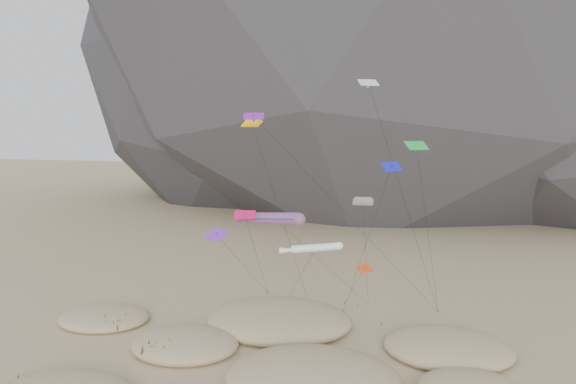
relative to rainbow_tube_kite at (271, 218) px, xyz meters
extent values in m
ellipsoid|color=#2B2B30|center=(-34.62, 113.31, 30.45)|extent=(136.20, 127.83, 116.00)
ellipsoid|color=#CCB789|center=(-8.55, -2.28, -12.99)|extent=(11.14, 9.47, 2.48)
ellipsoid|color=#CCB789|center=(5.71, -7.56, -12.73)|extent=(15.61, 13.27, 3.66)
ellipsoid|color=#CCB789|center=(-0.87, 6.36, -12.84)|extent=(16.69, 14.19, 3.17)
ellipsoid|color=#CCB789|center=(17.51, 2.96, -12.96)|extent=(12.95, 11.00, 2.64)
ellipsoid|color=#CCB789|center=(-21.04, 3.10, -13.08)|extent=(10.69, 9.09, 2.08)
ellipsoid|color=black|center=(-9.96, -5.04, -12.75)|extent=(2.56, 2.19, 0.77)
ellipsoid|color=black|center=(-6.78, -1.50, -12.85)|extent=(2.21, 1.89, 0.66)
ellipsoid|color=black|center=(4.12, -4.53, -12.45)|extent=(3.66, 3.13, 1.10)
ellipsoid|color=black|center=(7.01, -3.66, -12.55)|extent=(2.76, 2.36, 0.83)
ellipsoid|color=black|center=(2.14, -6.86, -12.65)|extent=(2.74, 2.34, 0.82)
ellipsoid|color=black|center=(0.93, 6.32, -12.55)|extent=(2.92, 2.50, 0.88)
ellipsoid|color=black|center=(1.64, 3.38, -12.65)|extent=(2.51, 2.15, 0.75)
ellipsoid|color=black|center=(15.83, 2.88, -12.85)|extent=(2.03, 1.74, 0.61)
ellipsoid|color=black|center=(14.33, 0.99, -12.95)|extent=(2.10, 1.79, 0.63)
ellipsoid|color=black|center=(-19.06, 1.87, -13.05)|extent=(2.49, 2.13, 0.75)
ellipsoid|color=black|center=(-18.20, 0.65, -13.15)|extent=(1.81, 1.55, 0.54)
cylinder|color=#3F2D1E|center=(-1.62, 12.17, -13.40)|extent=(0.08, 0.08, 0.30)
cylinder|color=#3F2D1E|center=(5.31, 15.87, -13.40)|extent=(0.08, 0.08, 0.30)
cylinder|color=#3F2D1E|center=(5.63, 12.83, -13.40)|extent=(0.08, 0.08, 0.30)
cylinder|color=#3F2D1E|center=(7.14, 14.95, -13.40)|extent=(0.08, 0.08, 0.30)
cylinder|color=#3F2D1E|center=(10.47, 9.46, -13.40)|extent=(0.08, 0.08, 0.30)
cylinder|color=#3F2D1E|center=(-5.36, 17.87, -13.40)|extent=(0.08, 0.08, 0.30)
cylinder|color=#3F2D1E|center=(16.88, 15.27, -13.40)|extent=(0.08, 0.08, 0.30)
cylinder|color=#3F2D1E|center=(-8.75, 11.97, -13.40)|extent=(0.08, 0.08, 0.30)
cylinder|color=#F85B1A|center=(0.27, -0.14, 0.04)|extent=(6.44, 4.00, 1.87)
sphere|color=#F85B1A|center=(3.18, -1.59, 0.30)|extent=(1.25, 1.25, 1.25)
cone|color=#F85B1A|center=(-2.94, 1.45, -0.29)|extent=(2.90, 2.16, 1.34)
cylinder|color=black|center=(4.14, 8.50, -6.76)|extent=(7.76, 17.30, 13.61)
cylinder|color=white|center=(4.46, 0.03, -2.76)|extent=(4.80, 1.81, 1.08)
sphere|color=white|center=(6.76, 0.56, -2.57)|extent=(0.79, 0.79, 0.79)
cone|color=white|center=(1.94, -0.56, -2.99)|extent=(2.03, 1.10, 0.81)
cylinder|color=black|center=(1.15, 7.89, -8.15)|extent=(6.65, 15.74, 10.82)
cube|color=yellow|center=(-3.95, 6.54, 9.31)|extent=(2.60, 1.84, 0.72)
cube|color=yellow|center=(-3.95, 6.54, 9.50)|extent=(2.18, 1.50, 0.70)
cylinder|color=black|center=(-1.46, 10.58, -2.12)|extent=(5.02, 8.13, 22.87)
cube|color=#E94618|center=(8.99, 0.83, 1.83)|extent=(1.97, 0.85, 0.56)
cube|color=#E94618|center=(8.99, 0.83, 2.01)|extent=(1.68, 0.67, 0.56)
cylinder|color=black|center=(8.64, 8.70, -5.86)|extent=(0.73, 15.76, 15.40)
cube|color=purple|center=(-5.24, -1.42, -1.60)|extent=(2.85, 2.45, 0.91)
cube|color=purple|center=(-5.24, -1.42, -1.75)|extent=(0.39, 0.37, 0.87)
cylinder|color=black|center=(-5.30, 8.22, -7.55)|extent=(0.14, 19.30, 11.92)
cube|color=purple|center=(-2.47, 2.38, 10.10)|extent=(2.31, 1.65, 0.72)
cube|color=purple|center=(-2.47, 2.38, 9.95)|extent=(0.29, 0.25, 0.72)
cylinder|color=black|center=(7.21, 8.83, -1.70)|extent=(19.38, 12.92, 23.62)
cube|color=silver|center=(8.80, 5.92, 13.54)|extent=(2.33, 1.94, 0.73)
cube|color=silver|center=(8.80, 5.92, 13.39)|extent=(0.31, 0.29, 0.71)
cylinder|color=black|center=(12.84, 10.59, 0.02)|extent=(8.11, 9.39, 27.05)
cube|color=#C7124F|center=(-2.53, -0.78, 0.40)|extent=(2.28, 1.47, 0.72)
cube|color=#C7124F|center=(-2.53, -0.78, 0.25)|extent=(0.28, 0.22, 0.74)
cylinder|color=black|center=(-3.95, 8.54, -6.55)|extent=(2.86, 18.66, 13.92)
cube|color=#C63F12|center=(9.55, -2.44, -3.89)|extent=(1.61, 1.67, 0.55)
cube|color=#C63F12|center=(9.55, -2.44, -4.04)|extent=(0.24, 0.24, 0.52)
cylinder|color=black|center=(7.43, 6.71, -8.69)|extent=(4.26, 18.33, 9.63)
cube|color=green|center=(13.83, 6.11, 7.11)|extent=(2.64, 2.35, 0.87)
cube|color=green|center=(13.83, 6.11, 6.96)|extent=(0.37, 0.36, 0.81)
cylinder|color=black|center=(15.36, 10.69, -3.20)|extent=(3.08, 9.19, 20.62)
cube|color=#1618BF|center=(11.64, 0.60, 5.31)|extent=(2.18, 2.06, 0.90)
cube|color=#1618BF|center=(11.64, 0.60, 5.16)|extent=(0.39, 0.40, 0.67)
cylinder|color=black|center=(8.63, 6.72, -4.09)|extent=(6.04, 12.26, 18.83)
camera|label=1|loc=(14.36, -53.05, 9.61)|focal=35.00mm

